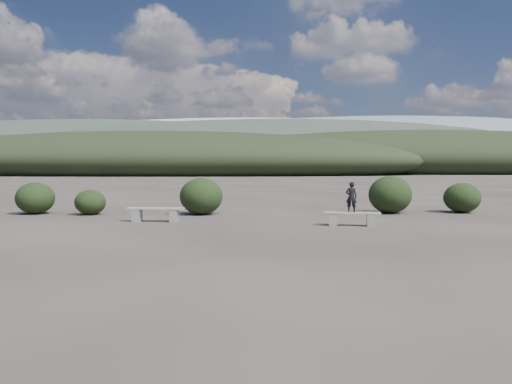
{
  "coord_description": "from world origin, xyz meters",
  "views": [
    {
      "loc": [
        0.59,
        -9.51,
        1.78
      ],
      "look_at": [
        0.1,
        3.5,
        1.1
      ],
      "focal_mm": 35.0,
      "sensor_mm": 36.0,
      "label": 1
    }
  ],
  "objects": [
    {
      "name": "ground",
      "position": [
        0.0,
        0.0,
        0.0
      ],
      "size": [
        1200.0,
        1200.0,
        0.0
      ],
      "primitive_type": "plane",
      "color": "#2E2824",
      "rests_on": "ground"
    },
    {
      "name": "bench_left",
      "position": [
        -3.21,
        6.19,
        0.28
      ],
      "size": [
        1.83,
        0.44,
        0.45
      ],
      "rotation": [
        0.0,
        0.0,
        -0.03
      ],
      "color": "slate",
      "rests_on": "ground"
    },
    {
      "name": "bench_right",
      "position": [
        2.87,
        5.3,
        0.25
      ],
      "size": [
        1.68,
        0.51,
        0.41
      ],
      "rotation": [
        0.0,
        0.0,
        -0.1
      ],
      "color": "slate",
      "rests_on": "ground"
    },
    {
      "name": "seated_person",
      "position": [
        2.85,
        5.3,
        0.86
      ],
      "size": [
        0.35,
        0.25,
        0.9
      ],
      "primitive_type": "imported",
      "rotation": [
        0.0,
        0.0,
        3.01
      ],
      "color": "black",
      "rests_on": "bench_right"
    },
    {
      "name": "shrub_a",
      "position": [
        -6.15,
        8.38,
        0.46
      ],
      "size": [
        1.12,
        1.12,
        0.92
      ],
      "primitive_type": "ellipsoid",
      "color": "black",
      "rests_on": "ground"
    },
    {
      "name": "shrub_b",
      "position": [
        -2.11,
        8.6,
        0.67
      ],
      "size": [
        1.57,
        1.57,
        1.35
      ],
      "primitive_type": "ellipsoid",
      "color": "black",
      "rests_on": "ground"
    },
    {
      "name": "shrub_d",
      "position": [
        4.92,
        9.37,
        0.7
      ],
      "size": [
        1.6,
        1.6,
        1.4
      ],
      "primitive_type": "ellipsoid",
      "color": "black",
      "rests_on": "ground"
    },
    {
      "name": "shrub_e",
      "position": [
        7.72,
        9.7,
        0.57
      ],
      "size": [
        1.37,
        1.37,
        1.14
      ],
      "primitive_type": "ellipsoid",
      "color": "black",
      "rests_on": "ground"
    },
    {
      "name": "shrub_f",
      "position": [
        -8.29,
        8.59,
        0.59
      ],
      "size": [
        1.39,
        1.39,
        1.18
      ],
      "primitive_type": "ellipsoid",
      "color": "black",
      "rests_on": "ground"
    },
    {
      "name": "mountain_ridges",
      "position": [
        -7.48,
        339.06,
        10.84
      ],
      "size": [
        500.0,
        400.0,
        56.0
      ],
      "color": "black",
      "rests_on": "ground"
    }
  ]
}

